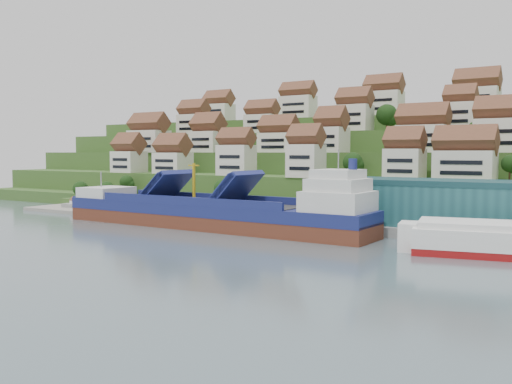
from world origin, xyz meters
The scene contains 10 objects.
ground centered at (0.00, 0.00, 0.00)m, with size 300.00×300.00×0.00m, color slate.
quay centered at (20.00, 15.00, 1.10)m, with size 180.00×14.00×2.20m, color gray.
pebble_beach centered at (-58.00, 12.00, 0.50)m, with size 45.00×20.00×1.00m, color gray.
hillside centered at (0.00, 103.55, 10.66)m, with size 260.00×128.00×31.00m.
hillside_village centered at (1.31, 60.19, 24.17)m, with size 160.98×65.16×28.65m.
hillside_trees centered at (-5.64, 47.83, 17.85)m, with size 145.55×62.01×30.84m.
warehouse centered at (52.00, 17.00, 7.20)m, with size 60.00×15.00×10.00m, color #235C60.
flagpole centered at (18.11, 10.00, 6.88)m, with size 1.28×0.16×8.00m.
beach_huts centered at (-60.00, 10.75, 2.10)m, with size 14.40×3.70×2.20m.
cargo_ship centered at (-4.43, 0.28, 3.47)m, with size 83.24×14.20×18.48m.
Camera 1 is at (76.16, -107.34, 18.09)m, focal length 40.00 mm.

